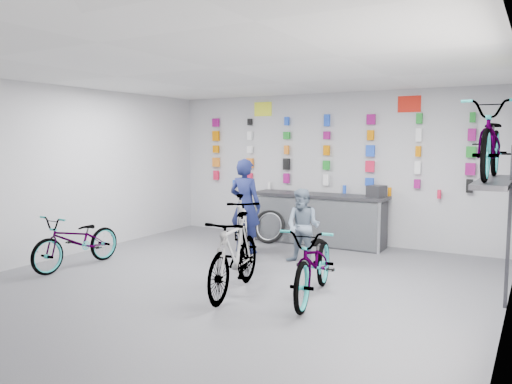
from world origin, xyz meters
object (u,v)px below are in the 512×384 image
Objects in this scene: bike_center at (234,255)px; bike_right at (315,262)px; bike_service at (241,229)px; customer at (303,226)px; bike_left at (77,240)px; counter at (318,220)px; clerk at (245,206)px.

bike_right is (1.01, 0.35, -0.05)m from bike_center.
bike_service is 1.04m from customer.
bike_left is 2.96m from bike_center.
counter is 4.51m from bike_left.
customer reaches higher than bike_service.
counter is 1.45× the size of bike_service.
bike_center is 2.53m from clerk.
bike_center reaches higher than counter.
bike_center is at bearing -85.42° from counter.
bike_left is 0.90× the size of bike_right.
bike_center is 1.81m from bike_service.
bike_service is (2.09, 1.67, 0.12)m from bike_left.
bike_right is at bearing 7.16° from bike_left.
counter is at bearing 106.15° from customer.
counter is 1.51× the size of bike_center.
bike_left is 2.94m from clerk.
clerk reaches higher than bike_left.
bike_left is at bearing 170.03° from bike_center.
bike_center is 1.42× the size of customer.
bike_left is at bearing -144.16° from customer.
bike_service is 1.08× the size of clerk.
bike_left is at bearing -177.35° from bike_service.
bike_service is at bearing -106.38° from counter.
clerk is at bearing 170.77° from customer.
customer is at bearing 34.69° from bike_left.
clerk is (-0.31, 0.63, 0.30)m from bike_service.
bike_service is at bearing 39.56° from bike_left.
bike_center is at bearing 2.57° from bike_left.
counter is at bearing 101.33° from bike_right.
bike_right reaches higher than bike_left.
clerk reaches higher than customer.
clerk is (-1.17, 2.22, 0.32)m from bike_center.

